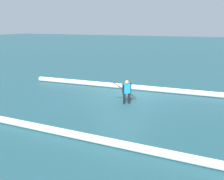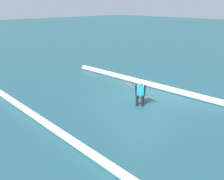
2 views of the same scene
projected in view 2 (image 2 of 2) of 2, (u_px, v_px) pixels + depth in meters
name	position (u px, v px, depth m)	size (l,w,h in m)	color
ground_plane	(140.00, 101.00, 13.33)	(149.59, 149.59, 0.00)	#1F4851
surfer	(140.00, 92.00, 12.40)	(0.42, 0.43, 1.32)	black
surfboard	(140.00, 91.00, 12.77)	(1.22, 1.84, 1.38)	#E55926
wave_crest_foreground	(163.00, 88.00, 14.82)	(0.34, 0.34, 14.69)	white
wave_crest_midground	(57.00, 131.00, 9.87)	(0.29, 0.29, 24.60)	white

